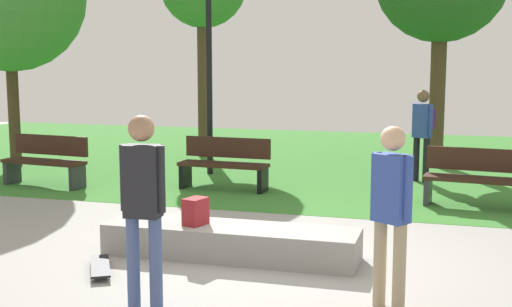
# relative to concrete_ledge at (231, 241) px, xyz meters

# --- Properties ---
(ground_plane) EXTENTS (28.00, 28.00, 0.00)m
(ground_plane) POSITION_rel_concrete_ledge_xyz_m (0.64, -0.13, -0.19)
(ground_plane) COLOR gray
(grass_lawn) EXTENTS (26.60, 11.56, 0.01)m
(grass_lawn) POSITION_rel_concrete_ledge_xyz_m (0.64, 8.09, -0.18)
(grass_lawn) COLOR #387A2D
(grass_lawn) RESTS_ON ground_plane
(concrete_ledge) EXTENTS (3.00, 0.73, 0.37)m
(concrete_ledge) POSITION_rel_concrete_ledge_xyz_m (0.00, 0.00, 0.00)
(concrete_ledge) COLOR gray
(concrete_ledge) RESTS_ON ground_plane
(backpack_on_ledge) EXTENTS (0.27, 0.33, 0.32)m
(backpack_on_ledge) POSITION_rel_concrete_ledge_xyz_m (-0.41, -0.05, 0.35)
(backpack_on_ledge) COLOR maroon
(backpack_on_ledge) RESTS_ON concrete_ledge
(skater_performing_trick) EXTENTS (0.43, 0.24, 1.81)m
(skater_performing_trick) POSITION_rel_concrete_ledge_xyz_m (-0.24, -1.82, 0.89)
(skater_performing_trick) COLOR #3F5184
(skater_performing_trick) RESTS_ON ground_plane
(skater_watching) EXTENTS (0.38, 0.34, 1.71)m
(skater_watching) POSITION_rel_concrete_ledge_xyz_m (1.92, -1.18, 0.82)
(skater_watching) COLOR tan
(skater_watching) RESTS_ON ground_plane
(skateboard_by_ledge) EXTENTS (0.57, 0.79, 0.08)m
(skateboard_by_ledge) POSITION_rel_concrete_ledge_xyz_m (-1.20, -0.93, -0.12)
(skateboard_by_ledge) COLOR black
(skateboard_by_ledge) RESTS_ON ground_plane
(park_bench_by_oak) EXTENTS (1.65, 0.66, 0.91)m
(park_bench_by_oak) POSITION_rel_concrete_ledge_xyz_m (2.87, 3.61, 0.29)
(park_bench_by_oak) COLOR #331E14
(park_bench_by_oak) RESTS_ON ground_plane
(park_bench_center_lawn) EXTENTS (1.62, 0.56, 0.91)m
(park_bench_center_lawn) POSITION_rel_concrete_ledge_xyz_m (-1.38, 3.92, 0.29)
(park_bench_center_lawn) COLOR #331E14
(park_bench_center_lawn) RESTS_ON ground_plane
(park_bench_near_lamppost) EXTENTS (1.64, 0.65, 0.91)m
(park_bench_near_lamppost) POSITION_rel_concrete_ledge_xyz_m (-4.62, 3.35, 0.29)
(park_bench_near_lamppost) COLOR #331E14
(park_bench_near_lamppost) RESTS_ON ground_plane
(lamp_post) EXTENTS (0.28, 0.28, 4.08)m
(lamp_post) POSITION_rel_concrete_ledge_xyz_m (-2.18, 5.36, 2.30)
(lamp_post) COLOR black
(lamp_post) RESTS_ON ground_plane
(pedestrian_with_backpack) EXTENTS (0.43, 0.44, 1.73)m
(pedestrian_with_backpack) POSITION_rel_concrete_ledge_xyz_m (1.95, 5.63, 0.85)
(pedestrian_with_backpack) COLOR black
(pedestrian_with_backpack) RESTS_ON ground_plane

